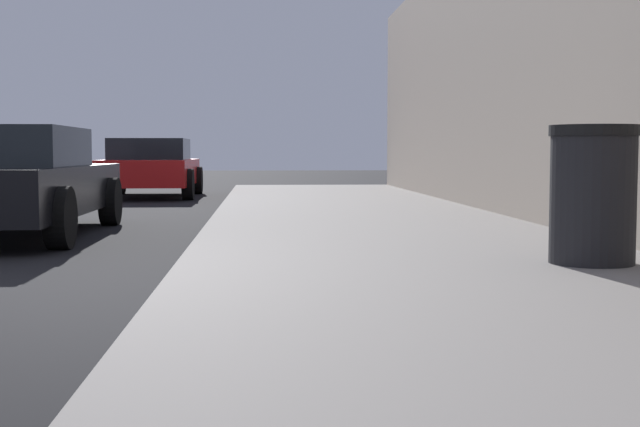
# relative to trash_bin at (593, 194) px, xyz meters

# --- Properties ---
(sidewalk) EXTENTS (4.00, 32.00, 0.15)m
(sidewalk) POSITION_rel_trash_bin_xyz_m (-1.12, -0.47, -0.60)
(sidewalk) COLOR gray
(sidewalk) RESTS_ON ground_plane
(trash_bin) EXTENTS (0.66, 0.66, 1.03)m
(trash_bin) POSITION_rel_trash_bin_xyz_m (0.00, 0.00, 0.00)
(trash_bin) COLOR black
(trash_bin) RESTS_ON sidewalk
(car_black) EXTENTS (1.96, 4.50, 1.27)m
(car_black) POSITION_rel_trash_bin_xyz_m (-5.38, 3.94, -0.02)
(car_black) COLOR black
(car_black) RESTS_ON ground_plane
(car_red) EXTENTS (2.02, 4.02, 1.27)m
(car_red) POSITION_rel_trash_bin_xyz_m (-4.88, 12.69, -0.03)
(car_red) COLOR red
(car_red) RESTS_ON ground_plane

